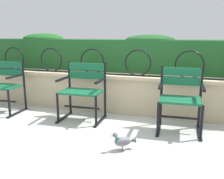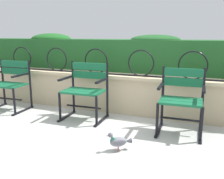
{
  "view_description": "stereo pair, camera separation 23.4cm",
  "coord_description": "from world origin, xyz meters",
  "px_view_note": "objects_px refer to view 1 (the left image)",
  "views": [
    {
      "loc": [
        0.99,
        -3.0,
        1.28
      ],
      "look_at": [
        0.0,
        0.11,
        0.55
      ],
      "focal_mm": 39.89,
      "sensor_mm": 36.0,
      "label": 1
    },
    {
      "loc": [
        1.21,
        -2.92,
        1.28
      ],
      "look_at": [
        0.0,
        0.11,
        0.55
      ],
      "focal_mm": 39.89,
      "sensor_mm": 36.0,
      "label": 2
    }
  ],
  "objects_px": {
    "park_chair_centre_left": "(83,89)",
    "park_chair_centre_right": "(181,97)",
    "park_chair_leftmost": "(3,84)",
    "pigeon_near_chairs": "(123,141)"
  },
  "relations": [
    {
      "from": "park_chair_centre_left",
      "to": "park_chair_centre_right",
      "type": "height_order",
      "value": "park_chair_centre_left"
    },
    {
      "from": "park_chair_centre_left",
      "to": "park_chair_centre_right",
      "type": "bearing_deg",
      "value": -1.54
    },
    {
      "from": "park_chair_centre_left",
      "to": "pigeon_near_chairs",
      "type": "distance_m",
      "value": 1.27
    },
    {
      "from": "park_chair_centre_right",
      "to": "park_chair_leftmost",
      "type": "bearing_deg",
      "value": -179.76
    },
    {
      "from": "park_chair_leftmost",
      "to": "pigeon_near_chairs",
      "type": "height_order",
      "value": "park_chair_leftmost"
    },
    {
      "from": "park_chair_leftmost",
      "to": "pigeon_near_chairs",
      "type": "bearing_deg",
      "value": -19.55
    },
    {
      "from": "park_chair_leftmost",
      "to": "park_chair_centre_left",
      "type": "relative_size",
      "value": 0.97
    },
    {
      "from": "park_chair_centre_left",
      "to": "pigeon_near_chairs",
      "type": "xyz_separation_m",
      "value": [
        0.86,
        -0.87,
        -0.35
      ]
    },
    {
      "from": "park_chair_leftmost",
      "to": "park_chair_centre_left",
      "type": "height_order",
      "value": "park_chair_centre_left"
    },
    {
      "from": "park_chair_centre_right",
      "to": "pigeon_near_chairs",
      "type": "distance_m",
      "value": 1.06
    }
  ]
}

